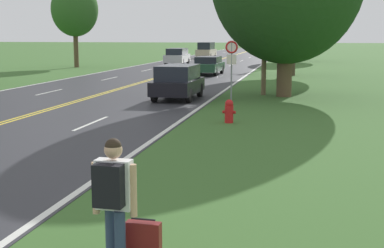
# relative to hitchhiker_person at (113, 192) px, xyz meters

# --- Properties ---
(hitchhiker_person) EXTENTS (0.60, 0.43, 1.76)m
(hitchhiker_person) POSITION_rel_hitchhiker_person_xyz_m (0.00, 0.00, 0.00)
(hitchhiker_person) COLOR navy
(hitchhiker_person) RESTS_ON ground
(suitcase) EXTENTS (0.46, 0.16, 0.70)m
(suitcase) POSITION_rel_hitchhiker_person_xyz_m (0.33, 0.19, -0.75)
(suitcase) COLOR maroon
(suitcase) RESTS_ON ground
(fire_hydrant) EXTENTS (0.46, 0.30, 0.82)m
(fire_hydrant) POSITION_rel_hitchhiker_person_xyz_m (-0.20, 12.07, -0.66)
(fire_hydrant) COLOR red
(fire_hydrant) RESTS_ON ground
(traffic_sign) EXTENTS (0.60, 0.10, 2.77)m
(traffic_sign) POSITION_rel_hitchhiker_person_xyz_m (-0.92, 17.94, 1.02)
(traffic_sign) COLOR gray
(traffic_sign) RESTS_ON ground
(utility_pole_midground) EXTENTS (1.80, 0.24, 8.04)m
(utility_pole_midground) POSITION_rel_hitchhiker_person_xyz_m (0.31, 21.04, 3.10)
(utility_pole_midground) COLOR brown
(utility_pole_midground) RESTS_ON ground
(utility_pole_far) EXTENTS (1.80, 0.24, 8.91)m
(utility_pole_far) POSITION_rel_hitchhiker_person_xyz_m (0.37, 49.73, 3.53)
(utility_pole_far) COLOR brown
(utility_pole_far) RESTS_ON ground
(tree_behind_sign) EXTENTS (5.74, 5.74, 8.63)m
(tree_behind_sign) POSITION_rel_hitchhiker_person_xyz_m (1.83, 56.83, 4.23)
(tree_behind_sign) COLOR brown
(tree_behind_sign) RESTS_ON ground
(tree_right_cluster) EXTENTS (4.28, 4.28, 7.76)m
(tree_right_cluster) POSITION_rel_hitchhiker_person_xyz_m (-18.51, 40.64, 4.19)
(tree_right_cluster) COLOR brown
(tree_right_cluster) RESTS_ON ground
(car_black_suv_approaching) EXTENTS (1.83, 3.99, 1.61)m
(car_black_suv_approaching) POSITION_rel_hitchhiker_person_xyz_m (-3.52, 18.38, -0.23)
(car_black_suv_approaching) COLOR black
(car_black_suv_approaching) RESTS_ON ground
(car_dark_green_sedan_mid_near) EXTENTS (1.98, 4.36, 1.37)m
(car_dark_green_sedan_mid_near) POSITION_rel_hitchhiker_person_xyz_m (-4.87, 34.02, -0.35)
(car_dark_green_sedan_mid_near) COLOR black
(car_dark_green_sedan_mid_near) RESTS_ON ground
(car_silver_suv_mid_far) EXTENTS (2.03, 4.75, 1.67)m
(car_silver_suv_mid_far) POSITION_rel_hitchhiker_person_xyz_m (-10.10, 45.88, -0.18)
(car_silver_suv_mid_far) COLOR black
(car_silver_suv_mid_far) RESTS_ON ground
(car_champagne_suv_receding) EXTENTS (2.03, 4.40, 2.03)m
(car_champagne_suv_receding) POSITION_rel_hitchhiker_person_xyz_m (-10.18, 62.40, -0.04)
(car_champagne_suv_receding) COLOR black
(car_champagne_suv_receding) RESTS_ON ground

